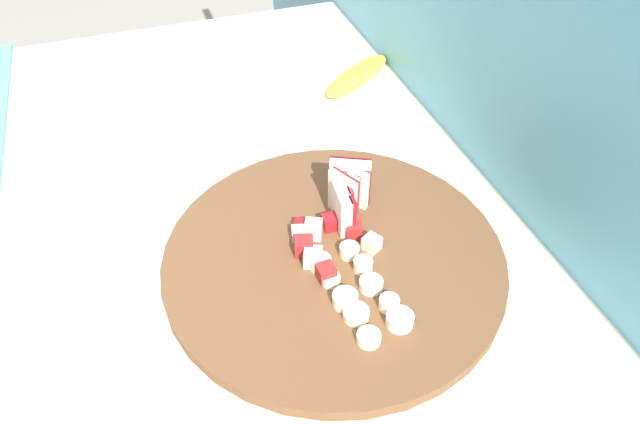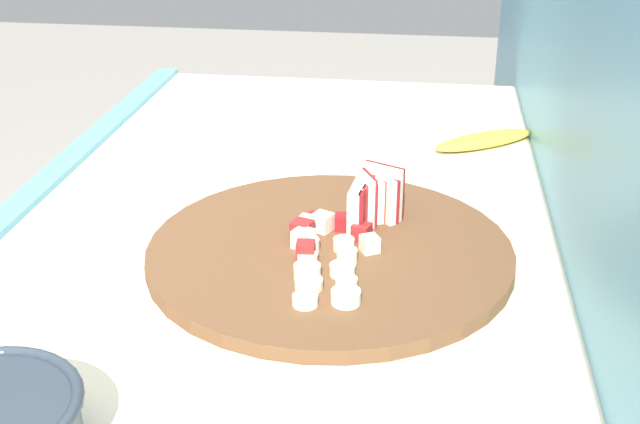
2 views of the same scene
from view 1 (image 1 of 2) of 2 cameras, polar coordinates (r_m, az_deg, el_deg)
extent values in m
cube|color=#5BA3C1|center=(0.96, 16.43, -7.48)|extent=(2.40, 0.04, 1.44)
cylinder|color=brown|center=(0.69, 1.37, -4.52)|extent=(0.41, 0.41, 0.02)
cube|color=#A32323|center=(0.71, 2.69, 1.27)|extent=(0.04, 0.01, 0.06)
cube|color=white|center=(0.71, 2.04, 1.18)|extent=(0.04, 0.02, 0.06)
cube|color=maroon|center=(0.70, 2.80, 0.45)|extent=(0.05, 0.01, 0.05)
cube|color=white|center=(0.70, 2.15, 0.35)|extent=(0.05, 0.02, 0.05)
cube|color=#A32323|center=(0.72, 2.49, 1.83)|extent=(0.04, 0.02, 0.06)
cube|color=white|center=(0.71, 2.22, 1.65)|extent=(0.04, 0.03, 0.06)
cube|color=#A32323|center=(0.74, 2.78, 2.63)|extent=(0.04, 0.02, 0.05)
cube|color=beige|center=(0.73, 2.49, 2.45)|extent=(0.04, 0.02, 0.05)
cube|color=maroon|center=(0.74, 3.33, 2.81)|extent=(0.04, 0.03, 0.05)
cube|color=#EFE5CC|center=(0.73, 3.11, 2.54)|extent=(0.04, 0.04, 0.05)
cube|color=maroon|center=(0.74, 3.00, 3.34)|extent=(0.03, 0.05, 0.06)
cube|color=#EFE5CC|center=(0.73, 2.97, 3.07)|extent=(0.03, 0.05, 0.06)
cube|color=beige|center=(0.69, 5.12, -3.10)|extent=(0.02, 0.02, 0.02)
cube|color=#A32323|center=(0.70, 3.41, -1.79)|extent=(0.02, 0.02, 0.02)
cube|color=maroon|center=(0.71, 0.98, -1.02)|extent=(0.02, 0.02, 0.02)
cube|color=#A32323|center=(0.68, -1.58, -3.42)|extent=(0.03, 0.03, 0.02)
cube|color=beige|center=(0.67, -0.70, -4.50)|extent=(0.03, 0.03, 0.02)
cube|color=beige|center=(0.70, -2.14, -2.12)|extent=(0.02, 0.02, 0.02)
cube|color=#EFE5CC|center=(0.72, 1.93, -0.75)|extent=(0.02, 0.02, 0.01)
cube|color=maroon|center=(0.71, -1.95, -1.35)|extent=(0.02, 0.02, 0.01)
cube|color=#A32323|center=(0.65, 0.59, -6.03)|extent=(0.02, 0.02, 0.02)
cube|color=white|center=(0.70, -0.66, -1.71)|extent=(0.03, 0.03, 0.02)
cylinder|color=white|center=(0.67, 0.03, -5.06)|extent=(0.03, 0.03, 0.01)
cylinder|color=beige|center=(0.65, 1.05, -6.65)|extent=(0.02, 0.02, 0.01)
cylinder|color=beige|center=(0.63, 2.49, -8.59)|extent=(0.03, 0.03, 0.01)
cylinder|color=beige|center=(0.62, 3.58, -10.00)|extent=(0.03, 0.03, 0.01)
cylinder|color=white|center=(0.61, 4.83, -12.25)|extent=(0.03, 0.03, 0.01)
cylinder|color=beige|center=(0.68, 2.92, -3.83)|extent=(0.02, 0.02, 0.01)
cylinder|color=beige|center=(0.67, 4.27, -5.25)|extent=(0.02, 0.02, 0.01)
cylinder|color=#F4EAC6|center=(0.65, 5.06, -7.12)|extent=(0.03, 0.03, 0.01)
cylinder|color=white|center=(0.63, 6.83, -8.94)|extent=(0.02, 0.02, 0.01)
cylinder|color=white|center=(0.62, 7.87, -10.48)|extent=(0.03, 0.03, 0.01)
ellipsoid|color=gold|center=(1.03, 3.72, 13.31)|extent=(0.14, 0.17, 0.02)
camera|label=2|loc=(0.47, 110.32, -30.95)|focal=46.50mm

